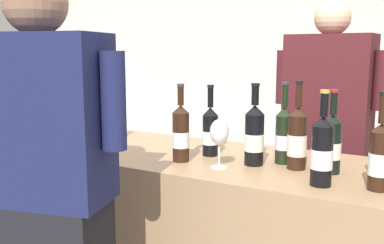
{
  "coord_description": "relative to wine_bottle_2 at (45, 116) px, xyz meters",
  "views": [
    {
      "loc": [
        0.89,
        -1.73,
        1.42
      ],
      "look_at": [
        -0.09,
        0.0,
        1.1
      ],
      "focal_mm": 40.76,
      "sensor_mm": 36.0,
      "label": 1
    }
  ],
  "objects": [
    {
      "name": "wine_bottle_5",
      "position": [
        0.91,
        0.14,
        -0.02
      ],
      "size": [
        0.07,
        0.07,
        0.33
      ],
      "color": "black",
      "rests_on": "counter"
    },
    {
      "name": "wine_bottle_4",
      "position": [
        1.24,
        0.17,
        -0.01
      ],
      "size": [
        0.07,
        0.07,
        0.35
      ],
      "color": "black",
      "rests_on": "counter"
    },
    {
      "name": "wine_bottle_11",
      "position": [
        1.14,
        0.09,
        -0.01
      ],
      "size": [
        0.08,
        0.08,
        0.34
      ],
      "color": "black",
      "rests_on": "counter"
    },
    {
      "name": "wine_bottle_7",
      "position": [
        0.85,
        -0.01,
        -0.01
      ],
      "size": [
        0.07,
        0.07,
        0.34
      ],
      "color": "black",
      "rests_on": "counter"
    },
    {
      "name": "wall_back",
      "position": [
        0.91,
        2.73,
        0.32
      ],
      "size": [
        8.0,
        0.1,
        2.8
      ],
      "primitive_type": "cube",
      "color": "beige",
      "rests_on": "ground_plane"
    },
    {
      "name": "wine_bottle_9",
      "position": [
        1.45,
        0.12,
        -0.02
      ],
      "size": [
        0.07,
        0.07,
        0.33
      ],
      "color": "black",
      "rests_on": "counter"
    },
    {
      "name": "ice_bucket",
      "position": [
        0.07,
        0.31,
        -0.02
      ],
      "size": [
        0.2,
        0.2,
        0.23
      ],
      "color": "silver",
      "rests_on": "counter"
    },
    {
      "name": "wine_bottle_8",
      "position": [
        1.32,
        0.11,
        -0.01
      ],
      "size": [
        0.08,
        0.08,
        0.36
      ],
      "color": "black",
      "rests_on": "counter"
    },
    {
      "name": "wine_bottle_10",
      "position": [
        0.31,
        0.13,
        -0.02
      ],
      "size": [
        0.07,
        0.07,
        0.32
      ],
      "color": "black",
      "rests_on": "counter"
    },
    {
      "name": "wine_bottle_3",
      "position": [
        1.46,
        -0.06,
        -0.01
      ],
      "size": [
        0.08,
        0.08,
        0.34
      ],
      "color": "black",
      "rests_on": "counter"
    },
    {
      "name": "wine_bottle_6",
      "position": [
        1.64,
        -0.02,
        -0.02
      ],
      "size": [
        0.07,
        0.07,
        0.34
      ],
      "color": "black",
      "rests_on": "counter"
    },
    {
      "name": "person_guest",
      "position": [
        0.64,
        -0.59,
        -0.26
      ],
      "size": [
        0.59,
        0.35,
        1.68
      ],
      "color": "black",
      "rests_on": "ground_plane"
    },
    {
      "name": "wine_glass",
      "position": [
        1.04,
        -0.03,
        0.01
      ],
      "size": [
        0.08,
        0.08,
        0.2
      ],
      "color": "silver",
      "rests_on": "counter"
    },
    {
      "name": "person_server",
      "position": [
        1.28,
        0.86,
        -0.26
      ],
      "size": [
        0.61,
        0.27,
        1.69
      ],
      "color": "black",
      "rests_on": "ground_plane"
    },
    {
      "name": "wine_bottle_2",
      "position": [
        0.0,
        0.0,
        0.0
      ],
      "size": [
        0.07,
        0.07,
        0.35
      ],
      "color": "black",
      "rests_on": "counter"
    }
  ]
}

